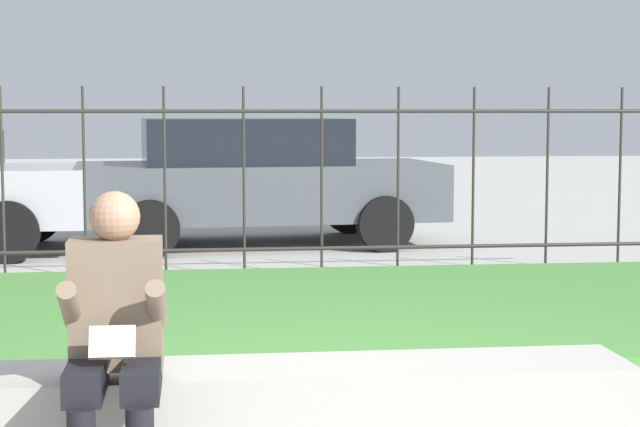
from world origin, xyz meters
TOP-DOWN VIEW (x-y plane):
  - stone_bench at (-0.30, 0.00)m, footprint 2.97×0.51m
  - person_seated_reader at (-1.09, -0.29)m, footprint 0.42×0.73m
  - grass_berm at (0.00, 2.41)m, footprint 10.07×3.41m
  - iron_fence at (-0.00, 4.52)m, footprint 8.07×0.03m
  - car_parked_center at (-0.07, 7.62)m, footprint 4.24×2.24m

SIDE VIEW (x-z plane):
  - grass_berm at x=0.00m, z-range 0.00..0.25m
  - stone_bench at x=-0.30m, z-range -0.02..0.40m
  - person_seated_reader at x=-1.09m, z-range 0.05..1.27m
  - car_parked_center at x=-0.07m, z-range 0.04..1.49m
  - iron_fence at x=0.00m, z-range 0.04..1.79m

